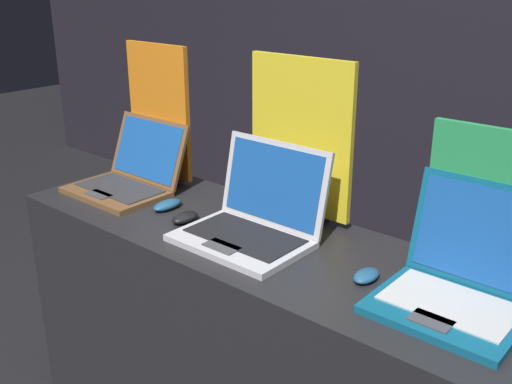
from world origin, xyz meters
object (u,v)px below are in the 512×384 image
(laptop_front, at_px, (129,175))
(promo_stand_back, at_px, (488,212))
(laptop_middle, at_px, (254,218))
(promo_stand_middle, at_px, (300,143))
(mouse_front, at_px, (167,205))
(laptop_back, at_px, (459,280))
(mouse_middle, at_px, (185,217))
(mouse_back, at_px, (366,276))
(promo_stand_front, at_px, (159,116))

(laptop_front, bearing_deg, promo_stand_back, 6.79)
(laptop_middle, distance_m, promo_stand_middle, 0.30)
(mouse_front, relative_size, laptop_back, 0.34)
(laptop_front, distance_m, promo_stand_middle, 0.70)
(laptop_middle, bearing_deg, mouse_middle, -167.58)
(mouse_middle, height_order, laptop_back, laptop_back)
(laptop_middle, height_order, promo_stand_middle, promo_stand_middle)
(mouse_front, bearing_deg, promo_stand_back, 10.45)
(promo_stand_back, bearing_deg, laptop_middle, -164.97)
(mouse_middle, xyz_separation_m, laptop_back, (0.90, 0.09, 0.05))
(mouse_back, height_order, promo_stand_back, promo_stand_back)
(mouse_middle, relative_size, promo_stand_back, 0.24)
(promo_stand_back, bearing_deg, promo_stand_front, 179.41)
(promo_stand_front, xyz_separation_m, mouse_back, (1.04, -0.20, -0.24))
(promo_stand_front, height_order, laptop_middle, promo_stand_front)
(laptop_back, xyz_separation_m, mouse_back, (-0.23, -0.04, -0.05))
(promo_stand_front, xyz_separation_m, promo_stand_back, (1.28, -0.01, -0.05))
(promo_stand_middle, bearing_deg, laptop_front, -161.53)
(laptop_middle, bearing_deg, laptop_back, 2.79)
(laptop_back, relative_size, mouse_back, 3.67)
(promo_stand_middle, distance_m, mouse_back, 0.53)
(mouse_back, bearing_deg, laptop_middle, 178.26)
(mouse_front, bearing_deg, laptop_back, 2.68)
(laptop_back, bearing_deg, promo_stand_back, 90.00)
(promo_stand_back, bearing_deg, laptop_front, -173.21)
(mouse_back, bearing_deg, promo_stand_front, 169.26)
(mouse_front, xyz_separation_m, promo_stand_front, (-0.25, 0.20, 0.24))
(mouse_middle, relative_size, mouse_back, 1.07)
(laptop_middle, xyz_separation_m, promo_stand_back, (0.64, 0.17, 0.14))
(laptop_middle, xyz_separation_m, promo_stand_middle, (0.00, 0.23, 0.19))
(promo_stand_front, distance_m, laptop_back, 1.30)
(promo_stand_middle, height_order, laptop_back, promo_stand_middle)
(laptop_middle, relative_size, promo_stand_middle, 0.74)
(promo_stand_middle, distance_m, laptop_back, 0.70)
(mouse_front, distance_m, promo_stand_front, 0.40)
(promo_stand_front, bearing_deg, laptop_front, -90.00)
(mouse_middle, bearing_deg, mouse_front, 163.28)
(mouse_middle, distance_m, promo_stand_back, 0.94)
(promo_stand_middle, bearing_deg, promo_stand_back, -5.34)
(laptop_front, bearing_deg, mouse_back, -1.79)
(laptop_middle, xyz_separation_m, mouse_middle, (-0.25, -0.06, -0.05))
(laptop_front, bearing_deg, mouse_middle, -11.20)
(promo_stand_middle, xyz_separation_m, promo_stand_back, (0.64, -0.06, -0.05))
(promo_stand_middle, bearing_deg, laptop_back, -17.39)
(promo_stand_front, distance_m, mouse_back, 1.09)
(laptop_middle, bearing_deg, promo_stand_back, 15.03)
(promo_stand_front, xyz_separation_m, laptop_back, (1.28, -0.15, -0.19))
(laptop_front, xyz_separation_m, mouse_front, (0.25, -0.04, -0.04))
(mouse_middle, bearing_deg, promo_stand_front, 147.79)
(promo_stand_middle, bearing_deg, promo_stand_front, -175.78)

